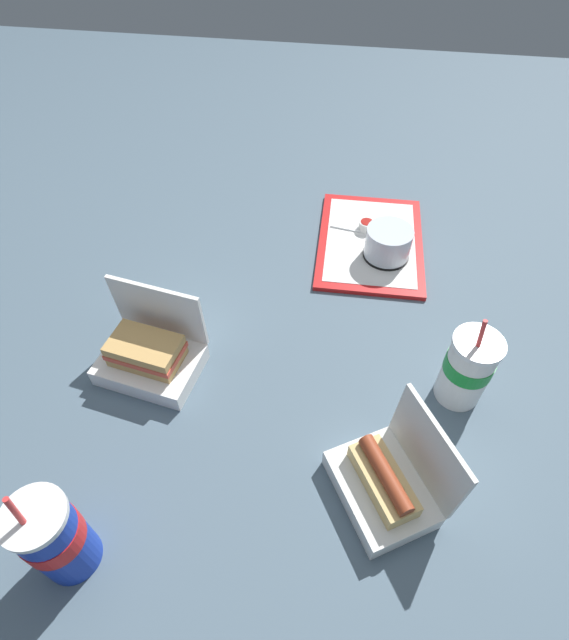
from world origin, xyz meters
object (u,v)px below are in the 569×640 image
cake_container (388,244)px  clamshell_sandwich_center (150,354)px  soda_cup_right (54,537)px  food_tray (370,242)px  plastic_fork (397,235)px  soda_cup_center (467,368)px  clamshell_hotdog_corner (387,482)px  ketchup_cup (366,225)px

cake_container → clamshell_sandwich_center: (0.40, -0.46, -0.01)m
soda_cup_right → food_tray: bearing=152.2°
plastic_fork → soda_cup_center: 0.47m
food_tray → clamshell_hotdog_corner: bearing=3.8°
ketchup_cup → soda_cup_center: soda_cup_center is taller
food_tray → soda_cup_right: (0.82, -0.43, 0.09)m
clamshell_sandwich_center → clamshell_hotdog_corner: clamshell_sandwich_center is taller
ketchup_cup → clamshell_hotdog_corner: size_ratio=0.18×
food_tray → soda_cup_right: soda_cup_right is taller
plastic_fork → clamshell_sandwich_center: bearing=-27.3°
food_tray → clamshell_hotdog_corner: (0.65, 0.04, 0.03)m
cake_container → soda_cup_right: (0.77, -0.47, 0.04)m
plastic_fork → soda_cup_center: bearing=32.7°
plastic_fork → soda_cup_right: soda_cup_right is taller
soda_cup_right → ketchup_cup: bearing=154.1°
plastic_fork → clamshell_hotdog_corner: size_ratio=0.49×
plastic_fork → soda_cup_right: 0.98m
cake_container → clamshell_sandwich_center: size_ratio=0.52×
cake_container → soda_cup_right: soda_cup_right is taller
clamshell_sandwich_center → soda_cup_right: size_ratio=0.90×
plastic_fork → ketchup_cup: bearing=-82.3°
cake_container → ketchup_cup: bearing=-151.3°
plastic_fork → clamshell_sandwich_center: size_ratio=0.51×
ketchup_cup → soda_cup_center: 0.51m
soda_cup_center → clamshell_hotdog_corner: bearing=-32.1°
clamshell_hotdog_corner → soda_cup_right: 0.51m
clamshell_hotdog_corner → soda_cup_right: bearing=-69.9°
cake_container → ketchup_cup: size_ratio=2.82×
soda_cup_center → cake_container: bearing=-158.9°
clamshell_sandwich_center → ketchup_cup: bearing=140.2°
food_tray → cake_container: (0.05, 0.04, 0.04)m
plastic_fork → soda_cup_center: soda_cup_center is taller
food_tray → plastic_fork: 0.07m
food_tray → soda_cup_center: soda_cup_center is taller
cake_container → clamshell_hotdog_corner: clamshell_hotdog_corner is taller
soda_cup_center → plastic_fork: bearing=-165.7°
food_tray → soda_cup_right: bearing=-27.8°
clamshell_sandwich_center → soda_cup_right: (0.37, -0.01, 0.05)m
ketchup_cup → food_tray: bearing=18.7°
food_tray → soda_cup_center: size_ratio=1.69×
food_tray → clamshell_sandwich_center: bearing=-43.2°
clamshell_sandwich_center → soda_cup_center: soda_cup_center is taller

